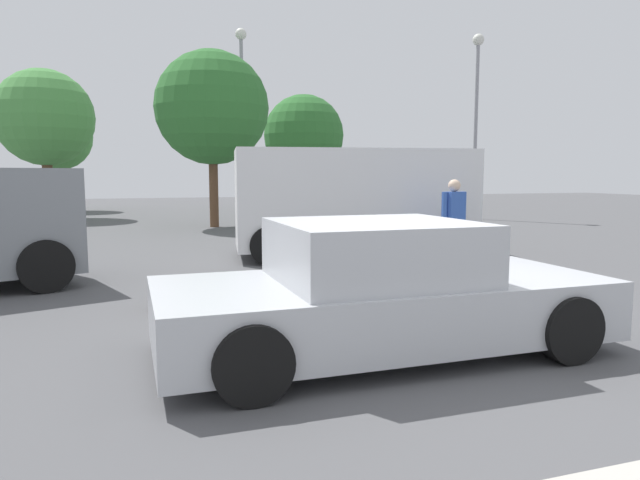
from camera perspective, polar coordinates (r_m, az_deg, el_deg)
name	(u,v)px	position (r m, az deg, el deg)	size (l,w,h in m)	color
ground_plane	(403,356)	(5.68, 8.33, -11.46)	(80.00, 80.00, 0.00)	#515154
sedan_foreground	(381,293)	(5.63, 6.14, -5.31)	(4.42, 1.99, 1.31)	#B7BABF
dog	(169,290)	(7.65, -15.01, -4.90)	(0.36, 0.61, 0.43)	olive
van_white	(354,199)	(12.22, 3.40, 4.12)	(5.24, 2.80, 2.28)	white
pedestrian	(454,216)	(10.79, 13.31, 2.38)	(0.55, 0.34, 1.67)	navy
light_post_near	(242,94)	(23.11, -7.89, 14.41)	(0.44, 0.44, 7.41)	gray
light_post_mid	(477,97)	(23.47, 15.51, 13.74)	(0.44, 0.44, 7.14)	gray
tree_back_left	(58,137)	(30.38, -24.92, 9.37)	(3.19, 3.19, 5.17)	brown
tree_back_center	(304,135)	(28.05, -1.64, 10.50)	(3.89, 3.89, 5.63)	brown
tree_back_right	(212,108)	(19.50, -10.83, 12.93)	(3.75, 3.75, 5.83)	brown
tree_far_right	(45,118)	(25.15, -26.02, 10.99)	(3.76, 3.76, 5.87)	brown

